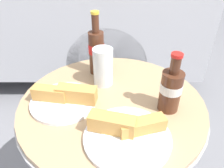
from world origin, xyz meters
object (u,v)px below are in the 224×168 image
(drinking_glass, at_px, (103,68))
(lunch_plate_far, at_px, (126,132))
(cola_bottle_left, at_px, (96,50))
(lunch_plate_near, at_px, (65,98))
(bistro_table, at_px, (112,135))
(cola_bottle_right, at_px, (171,89))

(drinking_glass, bearing_deg, lunch_plate_far, -75.16)
(cola_bottle_left, bearing_deg, lunch_plate_near, -115.79)
(drinking_glass, bearing_deg, bistro_table, -73.18)
(bistro_table, bearing_deg, lunch_plate_near, -175.93)
(bistro_table, distance_m, cola_bottle_left, 0.35)
(cola_bottle_left, bearing_deg, drinking_glass, -71.47)
(cola_bottle_right, distance_m, drinking_glass, 0.27)
(cola_bottle_left, distance_m, drinking_glass, 0.10)
(lunch_plate_near, bearing_deg, cola_bottle_left, 64.21)
(lunch_plate_far, bearing_deg, lunch_plate_near, 142.96)
(drinking_glass, xyz_separation_m, lunch_plate_near, (-0.13, -0.12, -0.05))
(cola_bottle_right, distance_m, lunch_plate_far, 0.21)
(bistro_table, distance_m, lunch_plate_far, 0.26)
(lunch_plate_near, bearing_deg, drinking_glass, 43.68)
(cola_bottle_left, bearing_deg, cola_bottle_right, -43.36)
(bistro_table, height_order, cola_bottle_right, cola_bottle_right)
(cola_bottle_left, bearing_deg, bistro_table, -72.44)
(cola_bottle_right, bearing_deg, lunch_plate_near, 175.54)
(lunch_plate_far, bearing_deg, cola_bottle_right, 40.27)
(bistro_table, bearing_deg, drinking_glass, 106.82)
(drinking_glass, distance_m, lunch_plate_far, 0.29)
(cola_bottle_left, bearing_deg, lunch_plate_far, -74.28)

